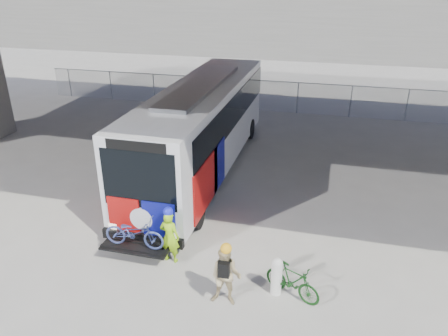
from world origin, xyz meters
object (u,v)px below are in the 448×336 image
(cyclist_hivis, at_px, (170,235))
(bus, at_px, (202,122))
(cyclist_tan, at_px, (226,276))
(bike_parked, at_px, (292,281))
(bollard, at_px, (277,275))

(cyclist_hivis, bearing_deg, bus, -77.31)
(cyclist_tan, relative_size, bike_parked, 1.13)
(bollard, height_order, bike_parked, bollard)
(bike_parked, bearing_deg, bus, 58.24)
(bus, distance_m, bollard, 8.24)
(bus, height_order, bollard, bus)
(bollard, bearing_deg, cyclist_hivis, 168.52)
(bus, relative_size, bike_parked, 8.17)
(bike_parked, bearing_deg, cyclist_hivis, 104.76)
(bus, bearing_deg, cyclist_hivis, -81.34)
(cyclist_hivis, xyz_separation_m, bike_parked, (3.57, -0.66, -0.37))
(bike_parked, bearing_deg, cyclist_tan, 138.18)
(bollard, relative_size, bike_parked, 0.69)
(cyclist_tan, xyz_separation_m, bike_parked, (1.58, 0.67, -0.37))
(cyclist_hivis, bearing_deg, bollard, 172.55)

